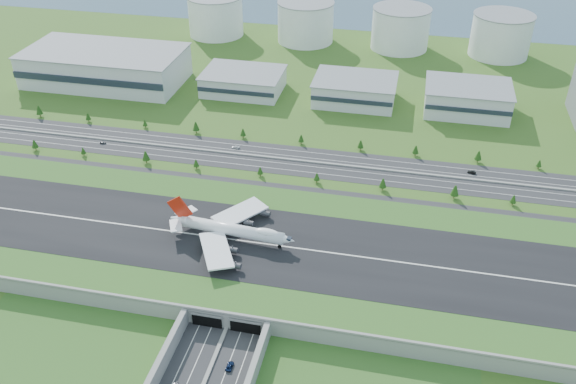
% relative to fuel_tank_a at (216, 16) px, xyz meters
% --- Properties ---
extents(ground, '(1200.00, 1200.00, 0.00)m').
position_rel_fuel_tank_a_xyz_m(ground, '(120.00, -310.00, -17.50)').
color(ground, '#29541A').
rests_on(ground, ground).
extents(airfield_deck, '(520.00, 100.00, 9.20)m').
position_rel_fuel_tank_a_xyz_m(airfield_deck, '(120.00, -310.09, -13.38)').
color(airfield_deck, gray).
rests_on(airfield_deck, ground).
extents(north_expressway, '(560.00, 36.00, 0.12)m').
position_rel_fuel_tank_a_xyz_m(north_expressway, '(120.00, -215.00, -17.44)').
color(north_expressway, '#28282B').
rests_on(north_expressway, ground).
extents(tree_row, '(497.49, 48.71, 8.44)m').
position_rel_fuel_tank_a_xyz_m(tree_row, '(135.41, -213.86, -12.85)').
color(tree_row, '#3D2819').
rests_on(tree_row, ground).
extents(hangar_west, '(120.00, 60.00, 25.00)m').
position_rel_fuel_tank_a_xyz_m(hangar_west, '(-50.00, -125.00, -5.00)').
color(hangar_west, '#BCBCC1').
rests_on(hangar_west, ground).
extents(hangar_mid_a, '(58.00, 42.00, 15.00)m').
position_rel_fuel_tank_a_xyz_m(hangar_mid_a, '(60.00, -120.00, -10.00)').
color(hangar_mid_a, '#BCBCC1').
rests_on(hangar_mid_a, ground).
extents(hangar_mid_b, '(58.00, 42.00, 17.00)m').
position_rel_fuel_tank_a_xyz_m(hangar_mid_b, '(145.00, -120.00, -9.00)').
color(hangar_mid_b, '#BCBCC1').
rests_on(hangar_mid_b, ground).
extents(hangar_mid_c, '(58.00, 42.00, 19.00)m').
position_rel_fuel_tank_a_xyz_m(hangar_mid_c, '(225.00, -120.00, -8.00)').
color(hangar_mid_c, '#BCBCC1').
rests_on(hangar_mid_c, ground).
extents(fuel_tank_a, '(50.00, 50.00, 35.00)m').
position_rel_fuel_tank_a_xyz_m(fuel_tank_a, '(0.00, 0.00, 0.00)').
color(fuel_tank_a, white).
rests_on(fuel_tank_a, ground).
extents(fuel_tank_b, '(50.00, 50.00, 35.00)m').
position_rel_fuel_tank_a_xyz_m(fuel_tank_b, '(85.00, 0.00, 0.00)').
color(fuel_tank_b, white).
rests_on(fuel_tank_b, ground).
extents(fuel_tank_c, '(50.00, 50.00, 35.00)m').
position_rel_fuel_tank_a_xyz_m(fuel_tank_c, '(170.00, 0.00, 0.00)').
color(fuel_tank_c, white).
rests_on(fuel_tank_c, ground).
extents(fuel_tank_d, '(50.00, 50.00, 35.00)m').
position_rel_fuel_tank_a_xyz_m(fuel_tank_d, '(255.00, 0.00, 0.00)').
color(fuel_tank_d, white).
rests_on(fuel_tank_d, ground).
extents(boeing_747, '(65.41, 61.63, 20.22)m').
position_rel_fuel_tank_a_xyz_m(boeing_747, '(107.53, -309.30, -3.75)').
color(boeing_747, white).
rests_on(boeing_747, airfield_deck).
extents(car_2, '(2.49, 5.36, 1.49)m').
position_rel_fuel_tank_a_xyz_m(car_2, '(127.42, -379.97, -16.64)').
color(car_2, '#0B1839').
rests_on(car_2, ground).
extents(car_4, '(4.34, 2.28, 1.41)m').
position_rel_fuel_tank_a_xyz_m(car_4, '(-6.84, -220.28, -16.68)').
color(car_4, '#5A595E').
rests_on(car_4, ground).
extents(car_5, '(5.24, 2.94, 1.63)m').
position_rel_fuel_tank_a_xyz_m(car_5, '(226.59, -207.56, -16.56)').
color(car_5, black).
rests_on(car_5, ground).
extents(car_7, '(5.08, 2.08, 1.47)m').
position_rel_fuel_tank_a_xyz_m(car_7, '(79.26, -207.74, -16.64)').
color(car_7, white).
rests_on(car_7, ground).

